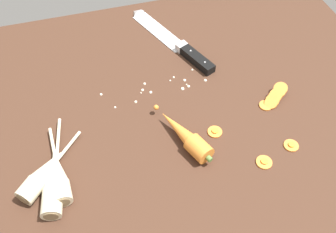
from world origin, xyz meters
TOP-DOWN VIEW (x-y plane):
  - ground_plane at (0.00, 0.00)cm, footprint 120.00×90.00cm
  - chefs_knife at (8.19, 25.94)cm, footprint 16.29×33.39cm
  - whole_carrot at (2.04, -8.74)cm, footprint 9.62×17.87cm
  - parsnip_front at (-26.52, -11.59)cm, footprint 6.30×24.10cm
  - parsnip_mid_left at (-28.58, -9.80)cm, footprint 14.38×15.38cm
  - parsnip_mid_right at (-25.65, -10.81)cm, footprint 4.56×19.61cm
  - carrot_slice_stack at (26.27, -3.10)cm, footprint 8.24×6.01cm
  - carrot_slice_stray_near at (16.39, -18.64)cm, footprint 3.43×3.43cm
  - carrot_slice_stray_mid at (9.21, -8.20)cm, footprint 3.30×3.30cm
  - carrot_slice_stray_far at (23.96, -16.38)cm, footprint 3.24×3.24cm
  - mince_crumbs at (2.19, 8.26)cm, footprint 26.97×7.55cm

SIDE VIEW (x-z plane):
  - ground_plane at x=0.00cm, z-range -4.00..0.00cm
  - carrot_slice_stray_far at x=23.96cm, z-range 0.01..0.71cm
  - carrot_slice_stray_near at x=16.39cm, z-range 0.01..0.71cm
  - carrot_slice_stray_mid at x=9.21cm, z-range 0.01..0.71cm
  - mince_crumbs at x=2.19cm, z-range -0.08..0.82cm
  - chefs_knife at x=8.19cm, z-range -1.44..2.74cm
  - carrot_slice_stack at x=26.27cm, z-range -0.68..2.85cm
  - parsnip_front at x=-26.52cm, z-range -0.02..3.98cm
  - parsnip_mid_right at x=-25.65cm, z-range -0.02..3.98cm
  - parsnip_mid_left at x=-28.58cm, z-range -0.02..3.98cm
  - whole_carrot at x=2.04cm, z-range 0.00..4.20cm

